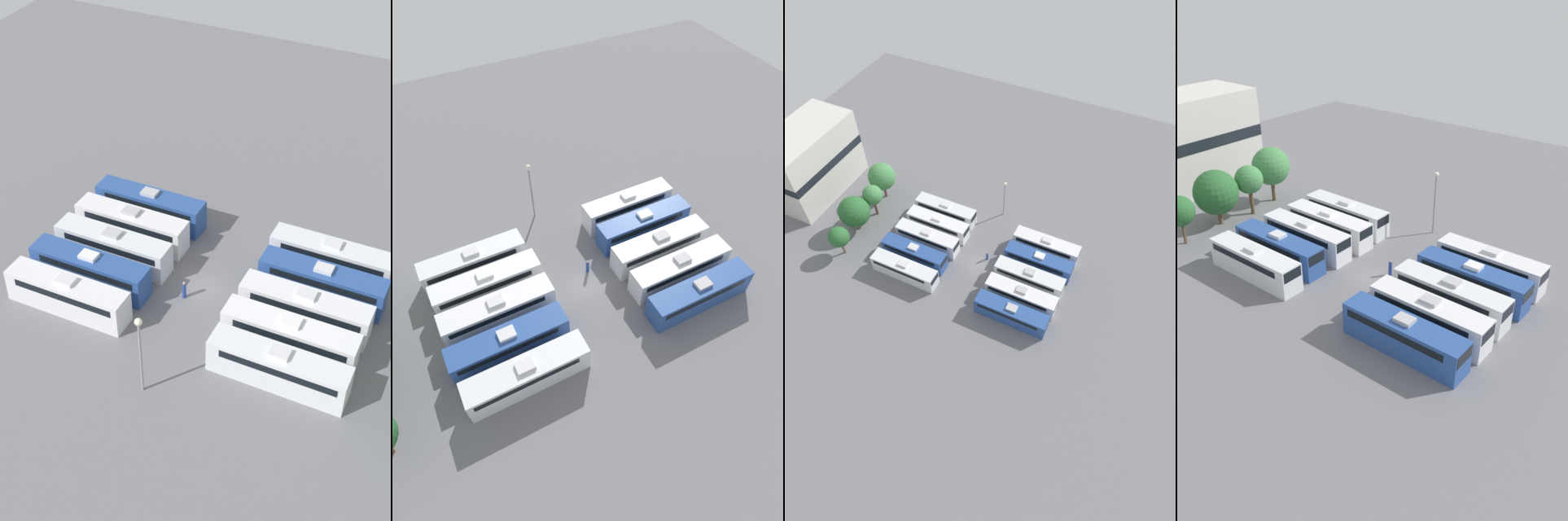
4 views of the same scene
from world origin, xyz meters
The scene contains 13 objects.
ground_plane centered at (0.00, 0.00, 0.00)m, with size 111.03×111.03×0.00m, color slate.
bus_0 centered at (-7.37, -9.30, 1.72)m, with size 2.57×11.31×3.49m.
bus_1 centered at (-3.79, -9.43, 1.72)m, with size 2.57×11.31×3.49m.
bus_2 centered at (-0.09, -9.32, 1.72)m, with size 2.57×11.31×3.49m.
bus_3 centered at (3.61, -9.54, 1.72)m, with size 2.57×11.31×3.49m.
bus_4 centered at (7.30, -9.55, 1.72)m, with size 2.57×11.31×3.49m.
bus_5 centered at (-7.36, 9.53, 1.72)m, with size 2.57×11.31×3.49m.
bus_6 centered at (-3.71, 9.86, 1.72)m, with size 2.57×11.31×3.49m.
bus_7 centered at (0.11, 9.56, 1.72)m, with size 2.57×11.31×3.49m.
bus_8 centered at (3.72, 9.49, 1.72)m, with size 2.57×11.31×3.49m.
bus_9 centered at (7.28, 9.84, 1.72)m, with size 2.57×11.31×3.49m.
worker_person centered at (1.61, -1.15, 0.83)m, with size 0.36×0.36×1.78m.
light_pole centered at (12.55, 0.63, 5.26)m, with size 0.60×0.60×7.74m.
Camera 1 is at (44.17, 20.30, 44.31)m, focal length 50.00 mm.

